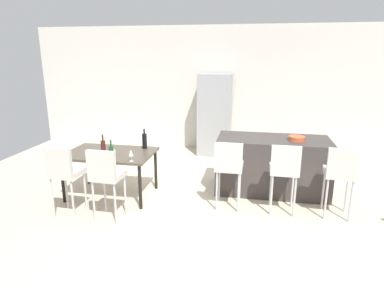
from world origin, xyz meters
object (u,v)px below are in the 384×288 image
Objects in this scene: kitchen_island at (272,165)px; dining_chair_near at (64,170)px; bar_chair_right at (341,171)px; fruit_bowl at (297,138)px; dining_chair_far at (106,173)px; refrigerator at (215,114)px; bar_chair_middle at (284,168)px; dining_table at (110,156)px; wine_bottle_right at (145,141)px; wine_glass_middle at (113,150)px; wine_bottle_corner at (103,147)px; bar_chair_left at (229,164)px; wine_glass_far at (131,153)px; wine_bottle_left at (111,153)px.

kitchen_island is 1.74× the size of dining_chair_near.
fruit_bowl is at bearing 125.38° from bar_chair_right.
bar_chair_right is at bearing -42.66° from kitchen_island.
bar_chair_right is at bearing 12.40° from dining_chair_far.
fruit_bowl is (1.58, -2.09, 0.04)m from refrigerator.
dining_chair_far is (-2.40, -0.69, 0.00)m from bar_chair_middle.
bar_chair_right is at bearing 0.01° from bar_chair_middle.
dining_chair_near reaches higher than dining_table.
dining_chair_near is 3.16× the size of wine_bottle_right.
wine_bottle_right is 1.91× the size of wine_glass_middle.
refrigerator is (0.88, 2.39, 0.05)m from wine_bottle_right.
wine_glass_middle is at bearing -33.41° from wine_bottle_corner.
bar_chair_left is 1.00× the size of bar_chair_middle.
fruit_bowl is at bearing 17.47° from wine_glass_middle.
wine_glass_far is at bearing -175.22° from bar_chair_right.
bar_chair_middle is 3.16× the size of wine_bottle_right.
wine_bottle_left is (-2.38, -1.06, 0.39)m from kitchen_island.
bar_chair_left is 1.74m from wine_bottle_left.
dining_table is at bearing 177.30° from bar_chair_middle.
wine_bottle_corner reaches higher than wine_glass_middle.
wine_bottle_left is (-1.71, -0.25, 0.16)m from bar_chair_left.
bar_chair_middle is 3.15m from refrigerator.
wine_glass_far is (-2.07, -1.06, 0.40)m from kitchen_island.
wine_bottle_right reaches higher than dining_table.
wine_glass_middle is 0.68× the size of fruit_bowl.
bar_chair_right is at bearing 10.40° from dining_chair_near.
dining_chair_near is (-3.02, -0.69, 0.00)m from bar_chair_middle.
bar_chair_middle is 2.52m from wine_bottle_left.
fruit_bowl is at bearing 23.77° from dining_chair_near.
bar_chair_left is 3.40× the size of wine_bottle_left.
bar_chair_left is 4.12× the size of fruit_bowl.
kitchen_island is at bearing 168.76° from fruit_bowl.
wine_glass_middle is at bearing 48.78° from dining_chair_near.
wine_bottle_right reaches higher than wine_bottle_corner.
refrigerator is at bearing 64.63° from dining_chair_near.
wine_glass_far is at bearing -170.08° from bar_chair_left.
wine_bottle_right is at bearing 168.64° from bar_chair_middle.
refrigerator is (-1.22, 2.02, 0.46)m from kitchen_island.
dining_chair_near is at bearing -115.37° from refrigerator.
wine_bottle_right reaches higher than dining_chair_far.
bar_chair_right is (0.75, 0.00, 0.00)m from bar_chair_middle.
wine_bottle_corner is 0.94× the size of wine_bottle_right.
wine_bottle_corner is at bearing 132.89° from wine_bottle_left.
wine_glass_far is at bearing 28.53° from dining_chair_near.
wine_bottle_corner is 1.23× the size of fruit_bowl.
kitchen_island is at bearing 24.05° from wine_bottle_left.
dining_table is at bearing 124.96° from wine_glass_middle.
wine_bottle_left is at bearing -178.96° from wine_glass_far.
dining_chair_far is 1.17m from wine_bottle_right.
bar_chair_right is at bearing 0.01° from bar_chair_left.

